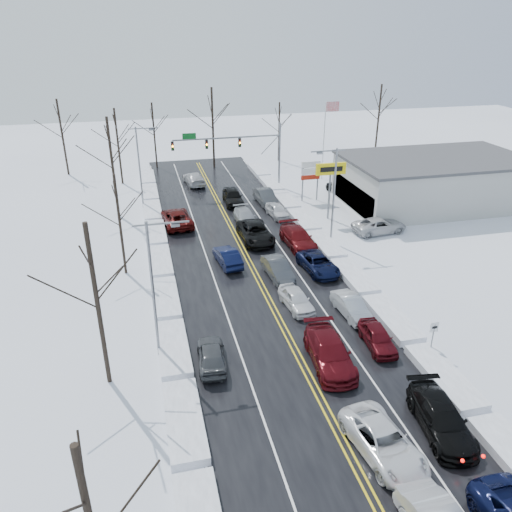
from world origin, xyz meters
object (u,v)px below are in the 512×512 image
object	(u,v)px
tires_plus_sign	(331,173)
flagpole	(325,134)
oncoming_car_0	(228,264)
traffic_signal_mast	(239,146)
dealership_building	(434,180)

from	to	relation	value
tires_plus_sign	flagpole	xyz separation A→B (m)	(4.67, 14.01, 0.93)
oncoming_car_0	traffic_signal_mast	bearing A→B (deg)	-111.39
dealership_building	traffic_signal_mast	bearing A→B (deg)	154.05
flagpole	tires_plus_sign	bearing A→B (deg)	-108.44
flagpole	dealership_building	size ratio (longest dim) A/B	0.49
flagpole	traffic_signal_mast	bearing A→B (deg)	-170.27
oncoming_car_0	dealership_building	bearing A→B (deg)	-164.77
tires_plus_sign	flagpole	size ratio (longest dim) A/B	0.60
flagpole	dealership_building	bearing A→B (deg)	-53.73
traffic_signal_mast	dealership_building	bearing A→B (deg)	-25.95
traffic_signal_mast	dealership_building	size ratio (longest dim) A/B	0.65
traffic_signal_mast	tires_plus_sign	size ratio (longest dim) A/B	2.21
tires_plus_sign	oncoming_car_0	distance (m)	15.80
traffic_signal_mast	dealership_building	world-z (taller)	traffic_signal_mast
flagpole	oncoming_car_0	world-z (taller)	flagpole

